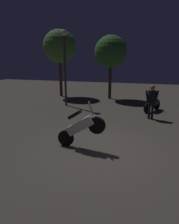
% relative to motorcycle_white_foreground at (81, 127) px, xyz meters
% --- Properties ---
extents(ground_plane, '(40.00, 40.00, 0.00)m').
position_rel_motorcycle_white_foreground_xyz_m(ground_plane, '(0.59, 0.08, -0.74)').
color(ground_plane, '#4C443D').
extents(motorcycle_white_foreground, '(1.66, 0.33, 1.63)m').
position_rel_motorcycle_white_foreground_xyz_m(motorcycle_white_foreground, '(0.00, 0.00, 0.00)').
color(motorcycle_white_foreground, black).
rests_on(motorcycle_white_foreground, ground_plane).
extents(motorcycle_black_parked_left, '(0.92, 1.49, 1.11)m').
position_rel_motorcycle_white_foreground_xyz_m(motorcycle_black_parked_left, '(2.32, 5.85, -0.31)').
color(motorcycle_black_parked_left, black).
rests_on(motorcycle_black_parked_left, ground_plane).
extents(person_rider_beside, '(0.66, 0.33, 1.70)m').
position_rel_motorcycle_white_foreground_xyz_m(person_rider_beside, '(2.23, 4.23, 0.27)').
color(person_rider_beside, black).
rests_on(person_rider_beside, ground_plane).
extents(streetlamp_far, '(0.36, 0.36, 4.65)m').
position_rel_motorcycle_white_foreground_xyz_m(streetlamp_far, '(-3.06, 5.81, 2.24)').
color(streetlamp_far, '#38383D').
rests_on(streetlamp_far, ground_plane).
extents(tree_left_bg, '(2.56, 2.56, 5.19)m').
position_rel_motorcycle_white_foreground_xyz_m(tree_left_bg, '(-4.84, 8.94, 3.14)').
color(tree_left_bg, '#4C331E').
rests_on(tree_left_bg, ground_plane).
extents(tree_center_bg, '(2.36, 2.36, 4.65)m').
position_rel_motorcycle_white_foreground_xyz_m(tree_center_bg, '(-0.80, 9.01, 2.70)').
color(tree_center_bg, '#4C331E').
rests_on(tree_center_bg, ground_plane).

